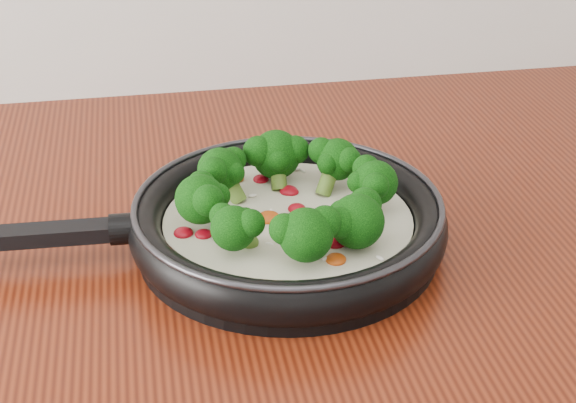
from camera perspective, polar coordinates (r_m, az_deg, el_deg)
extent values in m
cylinder|color=black|center=(0.84, 0.00, -2.65)|extent=(0.30, 0.30, 0.01)
torus|color=black|center=(0.83, 0.00, -1.32)|extent=(0.32, 0.32, 0.03)
torus|color=#2D2D33|center=(0.82, 0.00, -0.07)|extent=(0.31, 0.31, 0.01)
cube|color=black|center=(0.83, -16.22, -2.14)|extent=(0.18, 0.03, 0.02)
cylinder|color=black|center=(0.82, -10.74, -1.78)|extent=(0.03, 0.03, 0.03)
cylinder|color=beige|center=(0.83, 0.00, -1.71)|extent=(0.25, 0.25, 0.02)
ellipsoid|color=maroon|center=(0.81, -6.93, -2.08)|extent=(0.03, 0.03, 0.01)
ellipsoid|color=maroon|center=(0.80, -5.61, -2.18)|extent=(0.02, 0.02, 0.01)
ellipsoid|color=#B7400B|center=(0.76, 3.19, -3.86)|extent=(0.02, 0.02, 0.01)
ellipsoid|color=maroon|center=(0.90, -1.81, 1.48)|extent=(0.02, 0.02, 0.01)
ellipsoid|color=maroon|center=(0.88, 0.04, 0.70)|extent=(0.03, 0.03, 0.01)
ellipsoid|color=#B7400B|center=(0.90, -3.46, 1.51)|extent=(0.02, 0.02, 0.01)
ellipsoid|color=maroon|center=(0.87, 0.23, 0.64)|extent=(0.02, 0.02, 0.01)
ellipsoid|color=maroon|center=(0.84, 4.28, -0.56)|extent=(0.02, 0.02, 0.01)
ellipsoid|color=#B7400B|center=(0.82, 0.79, -1.22)|extent=(0.02, 0.02, 0.01)
ellipsoid|color=maroon|center=(0.81, -3.15, -1.64)|extent=(0.02, 0.02, 0.01)
ellipsoid|color=maroon|center=(0.84, 0.59, -0.48)|extent=(0.03, 0.03, 0.01)
ellipsoid|color=#B7400B|center=(0.83, -1.28, -1.09)|extent=(0.03, 0.03, 0.01)
ellipsoid|color=maroon|center=(0.83, 4.49, -0.96)|extent=(0.03, 0.03, 0.01)
ellipsoid|color=maroon|center=(0.79, 3.11, -2.69)|extent=(0.03, 0.03, 0.01)
ellipsoid|color=#B7400B|center=(0.85, 4.78, -0.39)|extent=(0.02, 0.02, 0.01)
ellipsoid|color=maroon|center=(0.79, 0.76, -2.77)|extent=(0.02, 0.02, 0.01)
ellipsoid|color=maroon|center=(0.87, 5.82, 0.25)|extent=(0.03, 0.03, 0.01)
ellipsoid|color=white|center=(0.76, 2.61, -3.81)|extent=(0.01, 0.01, 0.00)
ellipsoid|color=white|center=(0.80, 0.51, -2.31)|extent=(0.01, 0.01, 0.00)
ellipsoid|color=white|center=(0.84, -1.10, -0.64)|extent=(0.00, 0.01, 0.00)
ellipsoid|color=white|center=(0.80, 4.62, -2.07)|extent=(0.01, 0.01, 0.00)
ellipsoid|color=white|center=(0.81, -2.40, -1.74)|extent=(0.01, 0.01, 0.00)
ellipsoid|color=white|center=(0.77, 6.11, -3.74)|extent=(0.01, 0.01, 0.00)
ellipsoid|color=white|center=(0.79, -1.23, -2.84)|extent=(0.01, 0.01, 0.00)
ellipsoid|color=white|center=(0.78, -3.63, -3.20)|extent=(0.01, 0.01, 0.00)
ellipsoid|color=white|center=(0.83, -0.08, -1.09)|extent=(0.01, 0.01, 0.00)
ellipsoid|color=white|center=(0.79, 3.30, -2.79)|extent=(0.01, 0.01, 0.00)
ellipsoid|color=white|center=(0.84, 0.59, -0.48)|extent=(0.01, 0.01, 0.00)
ellipsoid|color=white|center=(0.83, 0.36, -0.96)|extent=(0.01, 0.01, 0.00)
ellipsoid|color=white|center=(0.80, -4.71, -2.25)|extent=(0.01, 0.01, 0.00)
ellipsoid|color=white|center=(0.84, -2.85, -0.66)|extent=(0.01, 0.01, 0.00)
ellipsoid|color=white|center=(0.77, 0.22, -3.47)|extent=(0.01, 0.01, 0.00)
ellipsoid|color=white|center=(0.81, -4.69, -1.92)|extent=(0.01, 0.01, 0.00)
ellipsoid|color=white|center=(0.82, -0.76, -1.35)|extent=(0.01, 0.01, 0.00)
ellipsoid|color=white|center=(0.87, -2.36, 0.40)|extent=(0.01, 0.01, 0.00)
ellipsoid|color=white|center=(0.92, 0.97, 2.05)|extent=(0.01, 0.01, 0.00)
ellipsoid|color=white|center=(0.89, -3.78, 0.95)|extent=(0.01, 0.01, 0.00)
ellipsoid|color=white|center=(0.92, 0.57, 2.16)|extent=(0.01, 0.01, 0.00)
cylinder|color=olive|center=(0.83, 4.61, 0.09)|extent=(0.03, 0.02, 0.04)
sphere|color=black|center=(0.83, 5.81, 1.25)|extent=(0.05, 0.05, 0.04)
sphere|color=black|center=(0.84, 5.20, 2.19)|extent=(0.03, 0.03, 0.03)
sphere|color=black|center=(0.81, 5.84, 1.05)|extent=(0.03, 0.03, 0.03)
sphere|color=black|center=(0.82, 4.67, 1.28)|extent=(0.02, 0.02, 0.02)
cylinder|color=olive|center=(0.87, 2.65, 1.42)|extent=(0.03, 0.03, 0.04)
sphere|color=black|center=(0.88, 3.28, 2.80)|extent=(0.04, 0.04, 0.04)
sphere|color=black|center=(0.88, 2.21, 3.39)|extent=(0.03, 0.03, 0.03)
sphere|color=black|center=(0.86, 4.05, 2.76)|extent=(0.03, 0.03, 0.03)
sphere|color=black|center=(0.86, 2.66, 2.52)|extent=(0.02, 0.02, 0.02)
cylinder|color=olive|center=(0.88, -0.64, 1.74)|extent=(0.02, 0.03, 0.03)
sphere|color=black|center=(0.89, -0.79, 3.14)|extent=(0.05, 0.05, 0.05)
sphere|color=black|center=(0.88, -1.98, 3.34)|extent=(0.03, 0.03, 0.03)
sphere|color=black|center=(0.89, 0.48, 3.44)|extent=(0.03, 0.03, 0.03)
sphere|color=black|center=(0.87, -0.64, 2.77)|extent=(0.03, 0.03, 0.03)
cylinder|color=olive|center=(0.86, -3.66, 0.86)|extent=(0.03, 0.03, 0.03)
sphere|color=black|center=(0.86, -4.52, 2.08)|extent=(0.05, 0.05, 0.05)
sphere|color=black|center=(0.84, -4.97, 2.01)|extent=(0.03, 0.03, 0.03)
sphere|color=black|center=(0.87, -3.64, 2.77)|extent=(0.03, 0.03, 0.03)
sphere|color=black|center=(0.85, -3.64, 1.90)|extent=(0.02, 0.02, 0.02)
cylinder|color=olive|center=(0.81, -4.64, -0.78)|extent=(0.03, 0.02, 0.04)
sphere|color=black|center=(0.80, -5.85, 0.15)|extent=(0.05, 0.05, 0.05)
sphere|color=black|center=(0.78, -5.31, 0.07)|extent=(0.03, 0.03, 0.03)
sphere|color=black|center=(0.82, -5.76, 1.10)|extent=(0.03, 0.03, 0.03)
sphere|color=black|center=(0.80, -4.66, 0.39)|extent=(0.02, 0.02, 0.02)
cylinder|color=olive|center=(0.78, -2.87, -2.30)|extent=(0.03, 0.03, 0.03)
sphere|color=black|center=(0.76, -3.64, -1.77)|extent=(0.04, 0.04, 0.04)
sphere|color=black|center=(0.75, -2.48, -1.45)|extent=(0.03, 0.03, 0.03)
sphere|color=black|center=(0.77, -4.36, -0.95)|extent=(0.02, 0.02, 0.02)
sphere|color=black|center=(0.77, -2.85, -1.14)|extent=(0.02, 0.02, 0.02)
cylinder|color=olive|center=(0.77, 0.93, -2.70)|extent=(0.02, 0.03, 0.04)
sphere|color=black|center=(0.74, 1.20, -2.23)|extent=(0.05, 0.05, 0.05)
sphere|color=black|center=(0.75, 2.47, -1.38)|extent=(0.03, 0.03, 0.03)
sphere|color=black|center=(0.74, -0.22, -1.84)|extent=(0.03, 0.03, 0.03)
sphere|color=black|center=(0.76, 0.94, -1.46)|extent=(0.02, 0.02, 0.02)
cylinder|color=olive|center=(0.79, 3.63, -1.93)|extent=(0.03, 0.03, 0.03)
sphere|color=black|center=(0.77, 4.58, -1.32)|extent=(0.05, 0.05, 0.05)
sphere|color=black|center=(0.78, 5.10, -0.19)|extent=(0.03, 0.03, 0.03)
sphere|color=black|center=(0.76, 3.51, -1.39)|extent=(0.03, 0.03, 0.03)
sphere|color=black|center=(0.78, 3.59, -0.79)|extent=(0.03, 0.03, 0.02)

